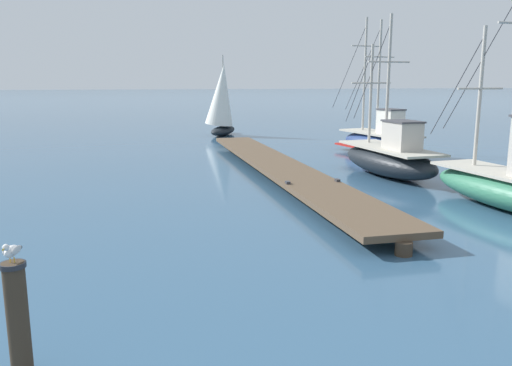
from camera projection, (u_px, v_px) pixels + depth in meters
name	position (u px, v px, depth m)	size (l,w,h in m)	color
floating_dock	(279.00, 166.00, 19.37)	(2.28, 18.80, 0.53)	brown
fishing_boat_0	(380.00, 141.00, 24.84)	(2.81, 6.91, 6.50)	navy
fishing_boat_1	(390.00, 158.00, 19.34)	(2.43, 6.30, 5.87)	black
mooring_piling	(18.00, 316.00, 6.24)	(0.30, 0.30, 1.42)	#3D3023
perched_seagull	(12.00, 250.00, 6.08)	(0.19, 0.38, 0.27)	gold
distant_sailboat	(222.00, 100.00, 33.04)	(2.77, 3.67, 5.07)	black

